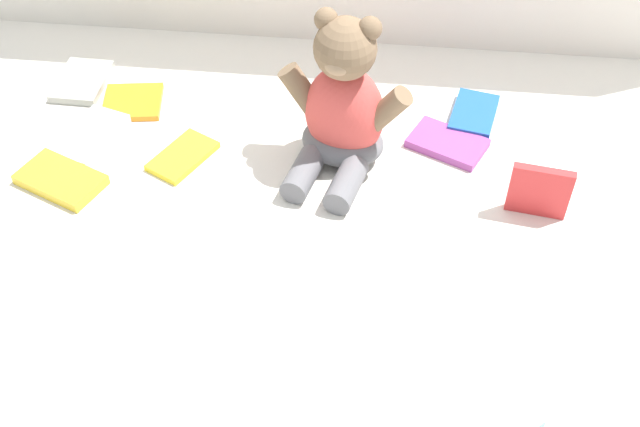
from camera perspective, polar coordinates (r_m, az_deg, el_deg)
ground_plane at (r=1.30m, az=0.20°, el=0.13°), size 3.20×3.20×0.00m
teddy_bear at (r=1.33m, az=1.59°, el=7.24°), size 0.23×0.22×0.27m
book_case_1 at (r=1.40m, az=-9.54°, el=3.95°), size 0.12×0.14×0.01m
book_case_3 at (r=1.60m, az=-16.25°, el=8.82°), size 0.09×0.13×0.01m
book_case_4 at (r=1.49m, az=10.66°, el=6.77°), size 0.10×0.13×0.02m
book_case_5 at (r=1.47m, az=-15.72°, el=5.17°), size 0.11×0.15×0.02m
book_case_6 at (r=1.53m, az=-12.92°, el=7.58°), size 0.12×0.11×0.01m
book_case_7 at (r=1.40m, az=-17.62°, el=2.26°), size 0.16×0.13×0.02m
book_case_8 at (r=1.42m, az=8.87°, el=4.87°), size 0.15×0.13×0.01m
book_case_9 at (r=1.31m, az=15.04°, el=1.49°), size 0.10×0.03×0.10m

